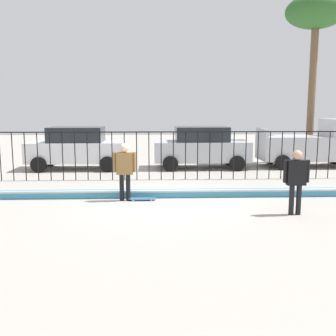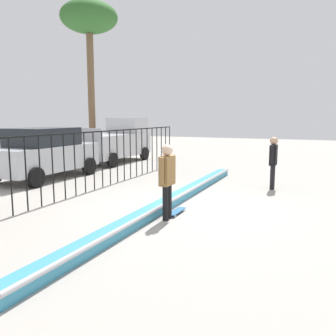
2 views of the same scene
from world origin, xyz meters
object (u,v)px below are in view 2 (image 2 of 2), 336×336
at_px(camera_operator, 273,158).
at_px(pickup_truck, 116,142).
at_px(palm_tree_tall, 89,22).
at_px(skateboarder, 167,175).
at_px(parked_car_silver, 44,153).
at_px(skateboard, 177,211).

distance_m(camera_operator, pickup_truck, 9.20).
bearing_deg(palm_tree_tall, camera_operator, -113.60).
height_order(camera_operator, pickup_truck, pickup_truck).
height_order(skateboarder, parked_car_silver, parked_car_silver).
relative_size(camera_operator, parked_car_silver, 0.39).
xyz_separation_m(skateboarder, palm_tree_tall, (8.84, 8.26, 6.15)).
bearing_deg(parked_car_silver, pickup_truck, -0.76).
relative_size(skateboarder, parked_car_silver, 0.40).
xyz_separation_m(pickup_truck, palm_tree_tall, (0.41, 1.69, 6.13)).
bearing_deg(pickup_truck, palm_tree_tall, 77.59).
height_order(skateboarder, pickup_truck, pickup_truck).
relative_size(skateboarder, palm_tree_tall, 0.21).
bearing_deg(camera_operator, pickup_truck, -92.38).
distance_m(skateboard, palm_tree_tall, 13.73).
bearing_deg(palm_tree_tall, parked_car_silver, -161.69).
relative_size(skateboarder, skateboard, 2.13).
height_order(skateboarder, palm_tree_tall, palm_tree_tall).
distance_m(skateboarder, pickup_truck, 10.69).
distance_m(skateboard, camera_operator, 4.42).
bearing_deg(pickup_truck, camera_operator, -114.39).
bearing_deg(skateboard, camera_operator, -17.38).
height_order(camera_operator, parked_car_silver, parked_car_silver).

